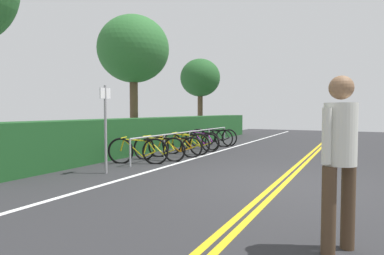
% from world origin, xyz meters
% --- Properties ---
extents(ground_plane, '(38.22, 12.89, 0.05)m').
position_xyz_m(ground_plane, '(0.00, 0.00, -0.03)').
color(ground_plane, '#2B2B2D').
extents(centre_line_yellow_inner, '(34.40, 0.10, 0.00)m').
position_xyz_m(centre_line_yellow_inner, '(0.00, -0.08, 0.00)').
color(centre_line_yellow_inner, gold).
rests_on(centre_line_yellow_inner, ground_plane).
extents(centre_line_yellow_outer, '(34.40, 0.10, 0.00)m').
position_xyz_m(centre_line_yellow_outer, '(0.00, 0.08, 0.00)').
color(centre_line_yellow_outer, gold).
rests_on(centre_line_yellow_outer, ground_plane).
extents(bike_lane_stripe_white, '(34.40, 0.12, 0.00)m').
position_xyz_m(bike_lane_stripe_white, '(0.00, 3.05, 0.00)').
color(bike_lane_stripe_white, white).
rests_on(bike_lane_stripe_white, ground_plane).
extents(bike_rack, '(6.70, 0.05, 0.74)m').
position_xyz_m(bike_rack, '(3.50, 3.84, 0.57)').
color(bike_rack, '#9EA0A5').
rests_on(bike_rack, ground_plane).
extents(bicycle_0, '(0.67, 1.61, 0.75)m').
position_xyz_m(bicycle_0, '(0.71, 3.98, 0.35)').
color(bicycle_0, black).
rests_on(bicycle_0, ground_plane).
extents(bicycle_1, '(0.46, 1.71, 0.74)m').
position_xyz_m(bicycle_1, '(1.49, 3.80, 0.34)').
color(bicycle_1, black).
rests_on(bicycle_1, ground_plane).
extents(bicycle_2, '(0.65, 1.65, 0.69)m').
position_xyz_m(bicycle_2, '(2.30, 3.72, 0.32)').
color(bicycle_2, black).
rests_on(bicycle_2, ground_plane).
extents(bicycle_3, '(0.46, 1.68, 0.75)m').
position_xyz_m(bicycle_3, '(3.03, 3.74, 0.35)').
color(bicycle_3, black).
rests_on(bicycle_3, ground_plane).
extents(bicycle_4, '(0.50, 1.75, 0.69)m').
position_xyz_m(bicycle_4, '(3.93, 3.82, 0.32)').
color(bicycle_4, black).
rests_on(bicycle_4, ground_plane).
extents(bicycle_5, '(0.61, 1.67, 0.71)m').
position_xyz_m(bicycle_5, '(4.72, 3.95, 0.33)').
color(bicycle_5, black).
rests_on(bicycle_5, ground_plane).
extents(bicycle_6, '(0.55, 1.76, 0.75)m').
position_xyz_m(bicycle_6, '(5.57, 3.93, 0.35)').
color(bicycle_6, black).
rests_on(bicycle_6, ground_plane).
extents(bicycle_7, '(0.46, 1.72, 0.73)m').
position_xyz_m(bicycle_7, '(6.30, 3.89, 0.34)').
color(bicycle_7, black).
rests_on(bicycle_7, ground_plane).
extents(pedestrian, '(0.42, 0.32, 1.78)m').
position_xyz_m(pedestrian, '(-3.01, -1.19, 1.03)').
color(pedestrian, '#4C3826').
rests_on(pedestrian, ground_plane).
extents(sign_post_near, '(0.36, 0.06, 2.01)m').
position_xyz_m(sign_post_near, '(-0.78, 3.80, 1.22)').
color(sign_post_near, gray).
rests_on(sign_post_near, ground_plane).
extents(hedge_backdrop, '(15.65, 1.04, 1.18)m').
position_xyz_m(hedge_backdrop, '(5.00, 5.50, 0.59)').
color(hedge_backdrop, '#1C4C21').
rests_on(hedge_backdrop, ground_plane).
extents(tree_mid, '(2.71, 2.71, 5.05)m').
position_xyz_m(tree_mid, '(3.77, 6.37, 3.75)').
color(tree_mid, brown).
rests_on(tree_mid, ground_plane).
extents(tree_far_right, '(2.39, 2.39, 4.55)m').
position_xyz_m(tree_far_right, '(11.47, 7.19, 3.38)').
color(tree_far_right, brown).
rests_on(tree_far_right, ground_plane).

